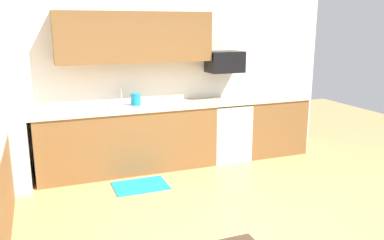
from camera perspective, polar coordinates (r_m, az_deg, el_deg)
name	(u,v)px	position (r m, az deg, el deg)	size (l,w,h in m)	color
wall_back	(153,74)	(6.08, -5.65, 6.59)	(5.80, 0.10, 2.70)	silver
cabinet_run_back	(128,140)	(5.82, -9.11, -2.90)	(2.53, 0.60, 0.90)	brown
cabinet_run_back_right	(271,126)	(6.70, 11.15, -0.81)	(1.02, 0.60, 0.90)	brown
countertop_back	(160,106)	(5.82, -4.63, 2.01)	(4.80, 0.64, 0.04)	beige
upper_cabinets_back	(135,37)	(5.76, -8.11, 11.63)	(2.20, 0.34, 0.70)	brown
oven_range	(226,130)	(6.31, 4.92, -1.43)	(0.60, 0.60, 0.91)	white
microwave	(225,62)	(6.22, 4.71, 8.28)	(0.54, 0.36, 0.32)	black
sink_basin	(124,111)	(5.70, -9.66, 1.22)	(0.48, 0.40, 0.14)	#A5A8AD
sink_faucet	(121,98)	(5.85, -10.08, 3.09)	(0.02, 0.02, 0.24)	#B2B5BA
floor_mat	(141,186)	(5.37, -7.36, -9.29)	(0.70, 0.50, 0.01)	#198CBF
kettle	(136,100)	(5.76, -8.04, 2.82)	(0.14, 0.14, 0.20)	#198CBF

